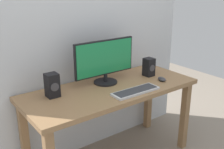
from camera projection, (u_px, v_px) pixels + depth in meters
The scene contains 6 objects.
desk at pixel (111, 98), 2.44m from camera, with size 1.58×0.65×0.76m.
monitor at pixel (105, 61), 2.45m from camera, with size 0.62×0.22×0.40m.
keyboard_primary at pixel (136, 91), 2.30m from camera, with size 0.44×0.14×0.02m.
mouse at pixel (162, 79), 2.56m from camera, with size 0.06×0.10×0.03m, color #333338.
speaker_right at pixel (149, 67), 2.68m from camera, with size 0.09×0.10×0.18m.
speaker_left at pixel (52, 85), 2.18m from camera, with size 0.10×0.10×0.20m.
Camera 1 is at (-1.33, -1.80, 1.65)m, focal length 43.47 mm.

